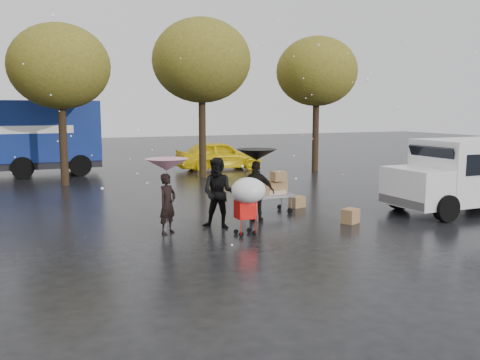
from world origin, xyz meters
name	(u,v)px	position (x,y,z in m)	size (l,w,h in m)	color
ground	(240,229)	(0.00, 0.00, 0.00)	(90.00, 90.00, 0.00)	black
person_pink	(168,204)	(-1.83, 0.35, 0.76)	(0.55, 0.36, 1.52)	black
person_middle	(219,193)	(-0.45, 0.35, 0.93)	(0.91, 0.71, 1.86)	black
person_black	(256,192)	(0.76, 0.60, 0.85)	(1.00, 0.42, 1.70)	black
umbrella_pink	(167,165)	(-1.83, 0.35, 1.74)	(1.08, 1.08, 1.89)	#4C4C4C
umbrella_black	(257,155)	(0.76, 0.60, 1.88)	(1.12, 1.12, 2.03)	#4C4C4C
vendor_cart	(270,189)	(1.66, 1.56, 0.73)	(1.52, 0.80, 1.27)	slate
shopping_cart	(248,194)	(-0.11, -0.74, 1.06)	(0.84, 0.84, 1.46)	#BA0E0A
white_van	(469,173)	(7.44, -0.51, 1.16)	(4.91, 2.18, 2.20)	white
blue_truck	(13,139)	(-5.41, 13.91, 1.76)	(8.30, 2.60, 3.50)	navy
box_ground_near	(350,216)	(3.07, -0.55, 0.20)	(0.44, 0.35, 0.40)	brown
box_ground_far	(297,202)	(2.88, 2.03, 0.17)	(0.44, 0.35, 0.35)	brown
yellow_taxi	(219,155)	(4.23, 12.42, 0.75)	(1.77, 4.40, 1.50)	yellow
tree_row	(135,63)	(-0.47, 10.00, 5.02)	(21.60, 4.40, 7.12)	black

